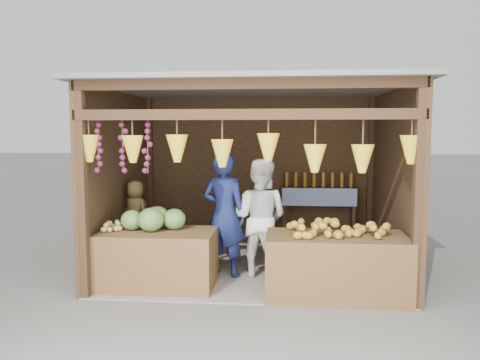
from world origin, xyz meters
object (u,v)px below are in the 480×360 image
Objects in this scene: counter_right at (336,266)px; counter_left at (158,259)px; vendor_seated at (135,213)px; woman_standing at (260,218)px; man_standing at (224,215)px.

counter_left is at bearing 176.45° from counter_right.
counter_right reaches higher than counter_left.
vendor_seated is at bearing 158.81° from counter_right.
counter_left is 0.86× the size of counter_right.
woman_standing is 1.69× the size of vendor_seated.
man_standing reaches higher than woman_standing.
woman_standing is at bearing -160.94° from vendor_seated.
counter_left is 1.49× the size of vendor_seated.
woman_standing is at bearing 143.32° from counter_right.
counter_left is 2.25m from counter_right.
man_standing reaches higher than counter_left.
vendor_seated is (-2.85, 1.11, 0.43)m from counter_right.
man_standing is 1.05× the size of woman_standing.
man_standing is 1.46m from vendor_seated.
woman_standing is at bearing 24.27° from counter_left.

